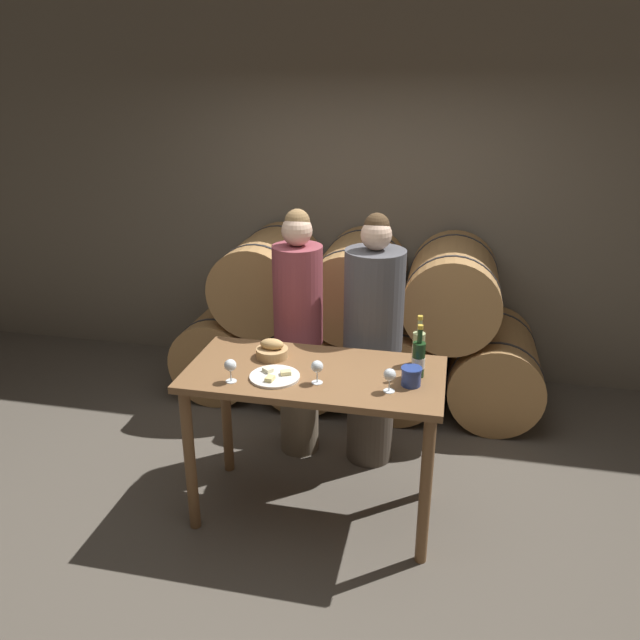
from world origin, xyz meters
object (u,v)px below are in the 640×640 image
Objects in this scene: wine_bottle_white at (418,348)px; cheese_plate at (275,376)px; wine_bottle_red at (418,359)px; bread_basket at (272,350)px; tasting_table at (315,394)px; wine_glass_far_left at (230,366)px; wine_glass_center at (390,376)px; person_right at (373,343)px; person_left at (298,334)px; blue_crock at (411,376)px; wine_glass_left at (317,367)px.

wine_bottle_white is 0.82m from cheese_plate.
wine_bottle_red reaches higher than bread_basket.
cheese_plate is (-0.19, -0.13, 0.16)m from tasting_table.
wine_glass_far_left is at bearing -110.42° from bread_basket.
cheese_plate is at bearing 22.91° from wine_glass_far_left.
wine_glass_center is (0.62, -0.02, 0.08)m from cheese_plate.
wine_glass_far_left is (-0.65, -0.86, 0.17)m from person_right.
wine_bottle_white reaches higher than cheese_plate.
wine_bottle_red reaches higher than wine_bottle_white.
person_right reaches higher than wine_glass_center.
cheese_plate is (0.06, -0.77, 0.07)m from person_left.
bread_basket is at bearing -173.92° from wine_bottle_white.
person_right is at bearing 103.50° from wine_glass_center.
wine_glass_far_left is at bearing -175.40° from wine_glass_center.
person_left is 0.49m from person_right.
wine_bottle_red reaches higher than blue_crock.
wine_glass_left is at bearing -2.10° from cheese_plate.
tasting_table is at bearing 160.84° from wine_glass_center.
person_left is 13.17× the size of wine_glass_center.
wine_bottle_white is at bearing 6.08° from bread_basket.
tasting_table is 0.51m from wine_glass_center.
person_left reaches higher than blue_crock.
person_right reaches higher than wine_glass_left.
wine_bottle_white is 0.27m from blue_crock.
person_right is 0.83m from wine_glass_center.
wine_bottle_white is (0.81, -0.43, 0.16)m from person_left.
tasting_table is 0.84× the size of person_left.
wine_bottle_white is 0.38m from wine_glass_center.
wine_bottle_red is 1.01m from wine_glass_far_left.
wine_bottle_white is at bearing 93.90° from wine_bottle_red.
wine_glass_far_left reaches higher than tasting_table.
wine_bottle_red is (0.82, -0.58, 0.17)m from person_left.
blue_crock is 0.86× the size of wine_glass_center.
person_left reaches higher than wine_glass_center.
wine_glass_far_left is at bearing -170.21° from blue_crock.
bread_basket is 0.68× the size of cheese_plate.
wine_bottle_white is 2.26× the size of wine_glass_left.
person_left is 0.89m from wine_glass_far_left.
person_left is (-0.26, 0.64, 0.08)m from tasting_table.
person_right is 1.09m from wine_glass_far_left.
wine_glass_left is at bearing -145.33° from wine_bottle_white.
bread_basket reaches higher than tasting_table.
wine_bottle_red is 0.78m from cheese_plate.
blue_crock is at bearing -5.76° from tasting_table.
person_left is 1.00× the size of person_right.
wine_glass_left and wine_glass_center have the same top height.
wine_glass_center is at bearing -122.30° from wine_bottle_red.
wine_bottle_red is (0.32, -0.58, 0.19)m from person_right.
person_right is at bearing 60.68° from cheese_plate.
wine_bottle_red is 1.03× the size of wine_bottle_white.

